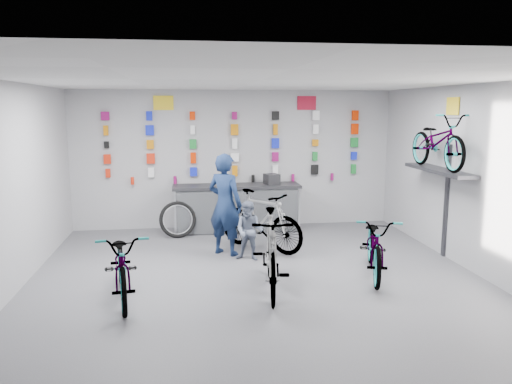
{
  "coord_description": "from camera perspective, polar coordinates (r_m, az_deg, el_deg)",
  "views": [
    {
      "loc": [
        -1.03,
        -6.88,
        2.64
      ],
      "look_at": [
        0.12,
        1.4,
        1.21
      ],
      "focal_mm": 35.0,
      "sensor_mm": 36.0,
      "label": 1
    }
  ],
  "objects": [
    {
      "name": "floor",
      "position": [
        7.44,
        0.59,
        -11.06
      ],
      "size": [
        8.0,
        8.0,
        0.0
      ],
      "primitive_type": "plane",
      "color": "#4C4D51",
      "rests_on": "ground"
    },
    {
      "name": "ceiling",
      "position": [
        6.96,
        0.63,
        12.69
      ],
      "size": [
        8.0,
        8.0,
        0.0
      ],
      "primitive_type": "plane",
      "rotation": [
        3.14,
        0.0,
        0.0
      ],
      "color": "white",
      "rests_on": "wall_back"
    },
    {
      "name": "wall_back",
      "position": [
        10.99,
        -2.48,
        3.76
      ],
      "size": [
        7.0,
        0.0,
        7.0
      ],
      "primitive_type": "plane",
      "rotation": [
        1.57,
        0.0,
        0.0
      ],
      "color": "#B5B5B7",
      "rests_on": "floor"
    },
    {
      "name": "wall_front",
      "position": [
        3.26,
        11.25,
        -10.91
      ],
      "size": [
        7.0,
        0.0,
        7.0
      ],
      "primitive_type": "plane",
      "rotation": [
        -1.57,
        0.0,
        0.0
      ],
      "color": "#B5B5B7",
      "rests_on": "floor"
    },
    {
      "name": "wall_right",
      "position": [
        8.31,
        25.22,
        0.91
      ],
      "size": [
        0.0,
        8.0,
        8.0
      ],
      "primitive_type": "plane",
      "rotation": [
        1.57,
        0.0,
        -1.57
      ],
      "color": "#B5B5B7",
      "rests_on": "floor"
    },
    {
      "name": "counter",
      "position": [
        10.69,
        -2.21,
        -1.91
      ],
      "size": [
        2.7,
        0.66,
        1.0
      ],
      "color": "black",
      "rests_on": "floor"
    },
    {
      "name": "merch_wall",
      "position": [
        10.9,
        -1.99,
        5.3
      ],
      "size": [
        5.57,
        0.08,
        1.56
      ],
      "color": "red",
      "rests_on": "wall_back"
    },
    {
      "name": "wall_bracket",
      "position": [
        9.25,
        20.29,
        1.82
      ],
      "size": [
        0.39,
        1.9,
        2.0
      ],
      "color": "#333338",
      "rests_on": "wall_right"
    },
    {
      "name": "sign_left",
      "position": [
        10.87,
        -10.54,
        9.99
      ],
      "size": [
        0.42,
        0.02,
        0.3
      ],
      "primitive_type": "cube",
      "color": "yellow",
      "rests_on": "wall_back"
    },
    {
      "name": "sign_right",
      "position": [
        11.17,
        5.81,
        10.09
      ],
      "size": [
        0.42,
        0.02,
        0.3
      ],
      "primitive_type": "cube",
      "color": "#B41831",
      "rests_on": "wall_back"
    },
    {
      "name": "sign_side",
      "position": [
        9.25,
        21.56,
        9.12
      ],
      "size": [
        0.02,
        0.4,
        0.3
      ],
      "primitive_type": "cube",
      "color": "yellow",
      "rests_on": "wall_right"
    },
    {
      "name": "bike_left",
      "position": [
        7.19,
        -15.02,
        -7.95
      ],
      "size": [
        0.95,
        1.98,
        1.0
      ],
      "primitive_type": "imported",
      "rotation": [
        0.0,
        0.0,
        0.16
      ],
      "color": "gray",
      "rests_on": "floor"
    },
    {
      "name": "bike_center",
      "position": [
        7.18,
        1.74,
        -6.89
      ],
      "size": [
        0.8,
        2.01,
        1.18
      ],
      "primitive_type": "imported",
      "rotation": [
        0.0,
        0.0,
        -0.13
      ],
      "color": "gray",
      "rests_on": "floor"
    },
    {
      "name": "bike_right",
      "position": [
        8.11,
        13.46,
        -5.88
      ],
      "size": [
        1.16,
        2.0,
        0.99
      ],
      "primitive_type": "imported",
      "rotation": [
        0.0,
        0.0,
        -0.28
      ],
      "color": "gray",
      "rests_on": "floor"
    },
    {
      "name": "bike_service",
      "position": [
        9.25,
        0.54,
        -3.25
      ],
      "size": [
        1.69,
        1.71,
        1.13
      ],
      "primitive_type": "imported",
      "rotation": [
        0.0,
        0.0,
        0.77
      ],
      "color": "gray",
      "rests_on": "floor"
    },
    {
      "name": "bike_wall",
      "position": [
        9.16,
        20.07,
        5.47
      ],
      "size": [
        0.63,
        1.8,
        0.95
      ],
      "primitive_type": "imported",
      "color": "gray",
      "rests_on": "wall_bracket"
    },
    {
      "name": "clerk",
      "position": [
        8.93,
        -3.55,
        -1.42
      ],
      "size": [
        0.8,
        0.75,
        1.83
      ],
      "primitive_type": "imported",
      "rotation": [
        0.0,
        0.0,
        2.51
      ],
      "color": "#132346",
      "rests_on": "floor"
    },
    {
      "name": "customer",
      "position": [
        8.65,
        -0.76,
        -4.46
      ],
      "size": [
        0.61,
        0.55,
        1.04
      ],
      "primitive_type": "imported",
      "rotation": [
        0.0,
        0.0,
        -0.38
      ],
      "color": "slate",
      "rests_on": "floor"
    },
    {
      "name": "spare_wheel",
      "position": [
        10.3,
        -8.94,
        -3.14
      ],
      "size": [
        0.78,
        0.35,
        0.75
      ],
      "rotation": [
        0.0,
        0.0,
        0.15
      ],
      "color": "black",
      "rests_on": "floor"
    },
    {
      "name": "register",
      "position": [
        10.69,
        1.81,
        1.49
      ],
      "size": [
        0.35,
        0.36,
        0.22
      ],
      "primitive_type": "cube",
      "rotation": [
        0.0,
        0.0,
        0.26
      ],
      "color": "black",
      "rests_on": "counter"
    }
  ]
}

